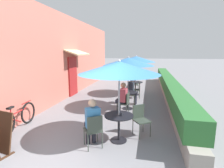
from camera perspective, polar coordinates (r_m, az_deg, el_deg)
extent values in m
cube|color=#C66B5B|center=(10.43, -12.19, 8.73)|extent=(0.24, 13.26, 4.20)
cube|color=maroon|center=(9.85, -12.67, 2.48)|extent=(0.08, 0.96, 2.10)
cube|color=beige|center=(9.63, -11.29, 10.13)|extent=(0.78, 1.80, 0.30)
cube|color=gray|center=(9.72, 17.92, -2.83)|extent=(0.44, 12.26, 0.45)
cube|color=#2D6B33|center=(9.62, 18.08, 0.10)|extent=(0.60, 11.64, 0.56)
cylinder|color=black|center=(4.99, 2.20, -17.84)|extent=(0.44, 0.44, 0.02)
cylinder|color=black|center=(4.84, 2.23, -14.15)|extent=(0.06, 0.06, 0.71)
cylinder|color=black|center=(4.70, 2.26, -10.24)|extent=(0.78, 0.78, 0.02)
cylinder|color=#B7B7BC|center=(4.59, 2.29, -6.38)|extent=(0.04, 0.04, 2.10)
cone|color=#387ABC|center=(4.41, 2.38, 5.38)|extent=(2.07, 2.07, 0.32)
sphere|color=#B7B7BC|center=(4.40, 2.39, 7.57)|extent=(0.07, 0.07, 0.07)
cube|color=#384238|center=(5.14, 9.69, -11.73)|extent=(0.56, 0.56, 0.04)
cube|color=#384238|center=(5.21, 8.62, -8.92)|extent=(0.33, 0.25, 0.42)
cylinder|color=#384238|center=(5.00, 9.00, -15.18)|extent=(0.02, 0.02, 0.45)
cylinder|color=#384238|center=(5.19, 12.45, -14.31)|extent=(0.02, 0.02, 0.45)
cylinder|color=#384238|center=(5.28, 6.82, -13.70)|extent=(0.02, 0.02, 0.45)
cylinder|color=#384238|center=(5.46, 10.16, -12.95)|extent=(0.02, 0.02, 0.45)
cube|color=#384238|center=(4.56, -6.29, -14.67)|extent=(0.56, 0.56, 0.04)
cube|color=#384238|center=(4.31, -5.57, -13.13)|extent=(0.33, 0.25, 0.42)
cylinder|color=#384238|center=(4.86, -4.80, -15.91)|extent=(0.02, 0.02, 0.45)
cylinder|color=#384238|center=(4.77, -9.07, -16.56)|extent=(0.02, 0.02, 0.45)
cylinder|color=#384238|center=(4.56, -3.23, -17.79)|extent=(0.02, 0.02, 0.45)
cylinder|color=#384238|center=(4.46, -7.80, -18.55)|extent=(0.02, 0.02, 0.45)
cylinder|color=#23232D|center=(4.82, -5.97, -15.99)|extent=(0.11, 0.11, 0.47)
cylinder|color=#23232D|center=(4.78, -7.87, -16.28)|extent=(0.11, 0.11, 0.47)
cube|color=#23232D|center=(4.60, -6.66, -13.32)|extent=(0.45, 0.47, 0.12)
cube|color=teal|center=(4.41, -6.29, -10.89)|extent=(0.40, 0.38, 0.50)
sphere|color=tan|center=(4.30, -6.47, -6.21)|extent=(0.20, 0.20, 0.20)
cylinder|color=#232328|center=(4.64, 3.15, -9.77)|extent=(0.07, 0.07, 0.09)
cylinder|color=black|center=(7.50, 5.10, -7.96)|extent=(0.44, 0.44, 0.02)
cylinder|color=black|center=(7.39, 5.14, -5.36)|extent=(0.06, 0.06, 0.71)
cylinder|color=black|center=(7.30, 5.19, -2.70)|extent=(0.78, 0.78, 0.02)
cylinder|color=#B7B7BC|center=(7.24, 5.23, -0.15)|extent=(0.04, 0.04, 2.10)
cone|color=#387ABC|center=(7.12, 5.36, 7.30)|extent=(2.07, 2.07, 0.32)
sphere|color=#B7B7BC|center=(7.12, 5.38, 8.66)|extent=(0.07, 0.07, 0.07)
cube|color=#384238|center=(6.69, 3.65, -6.29)|extent=(0.45, 0.45, 0.04)
cube|color=#384238|center=(6.59, 5.23, -4.68)|extent=(0.08, 0.38, 0.42)
cylinder|color=#384238|center=(6.97, 2.59, -7.52)|extent=(0.02, 0.02, 0.45)
cylinder|color=#384238|center=(6.65, 1.70, -8.44)|extent=(0.02, 0.02, 0.45)
cylinder|color=#384238|center=(6.89, 5.49, -7.80)|extent=(0.02, 0.02, 0.45)
cylinder|color=#384238|center=(6.55, 4.74, -8.75)|extent=(0.02, 0.02, 0.45)
cylinder|color=#23232D|center=(6.88, 2.35, -7.69)|extent=(0.11, 0.11, 0.47)
cylinder|color=#23232D|center=(6.73, 1.95, -8.10)|extent=(0.11, 0.11, 0.47)
cube|color=#23232D|center=(6.69, 2.91, -5.57)|extent=(0.39, 0.34, 0.12)
cube|color=#AD424C|center=(6.60, 3.85, -3.56)|extent=(0.26, 0.36, 0.50)
sphere|color=#A87556|center=(6.53, 3.72, -0.40)|extent=(0.20, 0.20, 0.20)
cube|color=#384238|center=(8.06, 6.40, -3.43)|extent=(0.45, 0.45, 0.04)
cube|color=#384238|center=(8.05, 5.15, -1.88)|extent=(0.08, 0.38, 0.42)
cylinder|color=#384238|center=(7.91, 7.36, -5.41)|extent=(0.02, 0.02, 0.45)
cylinder|color=#384238|center=(8.25, 7.87, -4.75)|extent=(0.02, 0.02, 0.45)
cylinder|color=#384238|center=(7.98, 4.82, -5.20)|extent=(0.02, 0.02, 0.45)
cylinder|color=#384238|center=(8.32, 5.43, -4.56)|extent=(0.02, 0.02, 0.45)
cylinder|color=#23232D|center=(8.00, 7.51, -5.15)|extent=(0.11, 0.11, 0.47)
cylinder|color=#23232D|center=(8.15, 7.73, -4.86)|extent=(0.11, 0.11, 0.47)
cube|color=#23232D|center=(8.02, 7.04, -2.92)|extent=(0.39, 0.34, 0.12)
cube|color=#282D38|center=(7.99, 6.31, -1.12)|extent=(0.26, 0.36, 0.50)
sphere|color=beige|center=(7.92, 6.50, 1.49)|extent=(0.20, 0.20, 0.20)
cylinder|color=black|center=(9.90, 7.60, -3.42)|extent=(0.44, 0.44, 0.02)
cylinder|color=black|center=(9.83, 7.65, -1.42)|extent=(0.06, 0.06, 0.71)
cylinder|color=black|center=(9.76, 7.70, 0.61)|extent=(0.78, 0.78, 0.02)
cylinder|color=#B7B7BC|center=(9.71, 7.74, 2.53)|extent=(0.04, 0.04, 2.10)
cone|color=#387ABC|center=(9.62, 7.88, 8.08)|extent=(2.07, 2.07, 0.32)
sphere|color=#B7B7BC|center=(9.62, 7.91, 9.09)|extent=(0.07, 0.07, 0.07)
cube|color=#384238|center=(10.52, 7.54, -0.16)|extent=(0.44, 0.44, 0.04)
cube|color=#384238|center=(10.48, 6.56, 0.99)|extent=(0.07, 0.38, 0.42)
cylinder|color=#384238|center=(10.40, 8.53, -1.57)|extent=(0.02, 0.02, 0.45)
cylinder|color=#384238|center=(10.75, 8.44, -1.17)|extent=(0.02, 0.02, 0.45)
cylinder|color=#384238|center=(10.39, 6.55, -1.54)|extent=(0.02, 0.02, 0.45)
cylinder|color=#384238|center=(10.74, 6.52, -1.14)|extent=(0.02, 0.02, 0.45)
cube|color=#384238|center=(9.10, 7.80, -1.85)|extent=(0.44, 0.44, 0.04)
cube|color=#384238|center=(9.06, 9.00, -0.57)|extent=(0.07, 0.38, 0.42)
cylinder|color=#384238|center=(9.32, 6.62, -2.94)|extent=(0.02, 0.02, 0.45)
cylinder|color=#384238|center=(8.97, 6.65, -3.48)|extent=(0.02, 0.02, 0.45)
cylinder|color=#384238|center=(9.33, 8.83, -2.98)|extent=(0.02, 0.02, 0.45)
cylinder|color=#384238|center=(8.98, 8.95, -3.51)|extent=(0.02, 0.02, 0.45)
cylinder|color=white|center=(9.81, 7.33, 1.01)|extent=(0.07, 0.07, 0.09)
torus|color=black|center=(6.59, -25.68, -8.44)|extent=(0.10, 0.72, 0.72)
torus|color=black|center=(5.84, -31.31, -11.36)|extent=(0.10, 0.72, 0.72)
cylinder|color=#B21E1E|center=(6.15, -28.47, -8.09)|extent=(0.09, 0.79, 0.04)
cylinder|color=#B21E1E|center=(6.07, -29.33, -10.18)|extent=(0.07, 0.58, 0.38)
cylinder|color=#B21E1E|center=(5.91, -30.18, -7.87)|extent=(0.04, 0.04, 0.25)
cube|color=black|center=(5.87, -30.30, -6.71)|extent=(0.11, 0.23, 0.05)
cylinder|color=#B21E1E|center=(6.45, -26.14, -5.37)|extent=(0.06, 0.46, 0.03)
cube|color=#422819|center=(5.04, -31.96, -13.17)|extent=(0.58, 0.34, 0.97)
cube|color=black|center=(5.05, -31.79, -12.90)|extent=(0.47, 0.25, 0.74)
cube|color=#422819|center=(4.96, -31.62, -19.74)|extent=(0.16, 0.48, 0.02)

